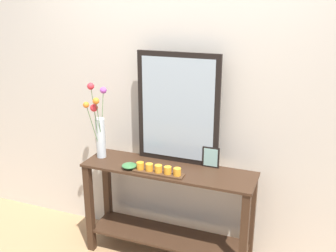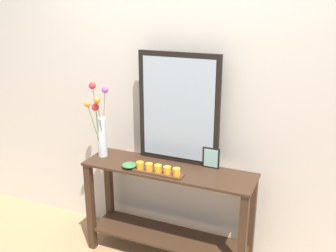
% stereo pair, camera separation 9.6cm
% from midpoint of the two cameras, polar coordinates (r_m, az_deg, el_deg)
% --- Properties ---
extents(wall_back, '(6.40, 0.08, 2.70)m').
position_cam_midpoint_polar(wall_back, '(3.10, 3.14, 5.45)').
color(wall_back, beige).
rests_on(wall_back, ground).
extents(console_table, '(1.35, 0.37, 0.79)m').
position_cam_midpoint_polar(console_table, '(3.15, 0.89, -11.45)').
color(console_table, '#382316').
rests_on(console_table, ground).
extents(mirror_leaning, '(0.66, 0.03, 0.87)m').
position_cam_midpoint_polar(mirror_leaning, '(2.98, 2.46, 2.48)').
color(mirror_leaning, black).
rests_on(mirror_leaning, console_table).
extents(tall_vase_left, '(0.14, 0.24, 0.62)m').
position_cam_midpoint_polar(tall_vase_left, '(3.17, -9.01, 0.01)').
color(tall_vase_left, silver).
rests_on(tall_vase_left, console_table).
extents(candle_tray, '(0.39, 0.09, 0.07)m').
position_cam_midpoint_polar(candle_tray, '(2.91, -0.52, -6.43)').
color(candle_tray, '#472D1C').
rests_on(candle_tray, console_table).
extents(picture_frame_small, '(0.13, 0.01, 0.16)m').
position_cam_midpoint_polar(picture_frame_small, '(3.01, 7.22, -4.64)').
color(picture_frame_small, black).
rests_on(picture_frame_small, console_table).
extents(decorative_bowl, '(0.12, 0.12, 0.04)m').
position_cam_midpoint_polar(decorative_bowl, '(3.01, -4.74, -5.72)').
color(decorative_bowl, '#38703D').
rests_on(decorative_bowl, console_table).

